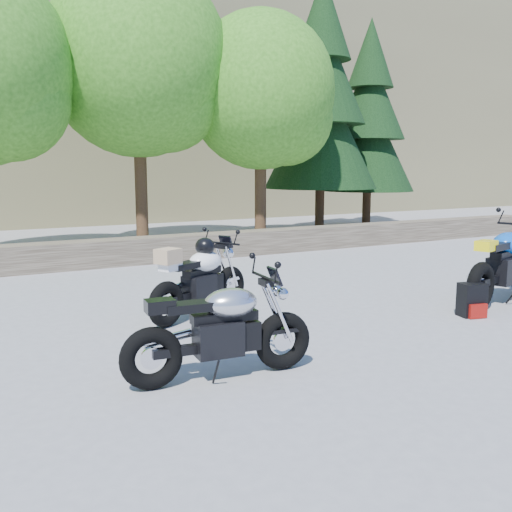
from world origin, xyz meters
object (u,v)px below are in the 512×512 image
at_px(white_bike, 200,278).
at_px(backpack, 472,300).
at_px(blue_bike, 504,265).
at_px(silver_bike, 221,331).

height_order(white_bike, backpack, white_bike).
bearing_deg(backpack, blue_bike, 31.73).
height_order(white_bike, blue_bike, blue_bike).
bearing_deg(blue_bike, silver_bike, 173.01).
xyz_separation_m(silver_bike, backpack, (3.67, 0.43, -0.23)).
xyz_separation_m(white_bike, backpack, (2.99, -1.65, -0.28)).
bearing_deg(backpack, silver_bike, -160.82).
distance_m(silver_bike, blue_bike, 4.75).
xyz_separation_m(silver_bike, blue_bike, (4.69, 0.78, 0.08)).
bearing_deg(white_bike, silver_bike, -134.65).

